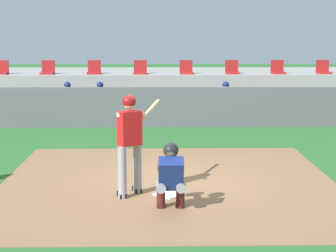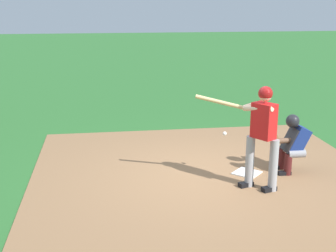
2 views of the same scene
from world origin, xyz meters
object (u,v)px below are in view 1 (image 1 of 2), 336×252
Objects in this scene: stadium_seat_3 at (140,70)px; stadium_seat_6 at (278,70)px; dugout_player_0 at (67,102)px; stadium_seat_7 at (323,70)px; stadium_seat_5 at (232,70)px; home_plate at (170,194)px; stadium_seat_0 at (1,70)px; dugout_player_1 at (100,102)px; batter_at_plate at (130,138)px; catcher_crouched at (170,174)px; stadium_seat_1 at (48,70)px; dugout_player_2 at (226,101)px; stadium_seat_4 at (186,70)px; stadium_seat_2 at (94,70)px.

stadium_seat_3 and stadium_seat_6 have the same top height.
stadium_seat_7 reaches higher than dugout_player_0.
stadium_seat_5 and stadium_seat_6 have the same top height.
stadium_seat_0 reaches higher than home_plate.
dugout_player_1 is (-2.05, 8.14, 0.65)m from home_plate.
batter_at_plate is 1.11× the size of catcher_crouched.
catcher_crouched is at bearing -51.13° from batter_at_plate.
catcher_crouched is 11.76m from stadium_seat_1.
stadium_seat_1 is 1.00× the size of stadium_seat_6.
dugout_player_2 is at bearing -18.59° from stadium_seat_1.
stadium_seat_1 and stadium_seat_5 have the same top height.
stadium_seat_3 is 1.00× the size of stadium_seat_5.
dugout_player_1 is at bearing -144.56° from stadium_seat_4.
stadium_seat_1 and stadium_seat_4 have the same top height.
stadium_seat_3 is 4.88m from stadium_seat_6.
dugout_player_1 is (-2.04, 8.97, 0.07)m from catcher_crouched.
batter_at_plate reaches higher than dugout_player_2.
stadium_seat_4 is (3.90, 2.03, 0.86)m from dugout_player_0.
dugout_player_0 is 2.71× the size of stadium_seat_7.
dugout_player_0 is 2.71× the size of stadium_seat_6.
stadium_seat_4 is at bearing 180.00° from stadium_seat_7.
stadium_seat_6 reaches higher than dugout_player_0.
catcher_crouched is 11.07m from stadium_seat_4.
stadium_seat_4 and stadium_seat_5 have the same top height.
dugout_player_0 is 2.30m from stadium_seat_2.
stadium_seat_7 is at bearing 0.00° from stadium_seat_4.
dugout_player_1 is 4.26m from stadium_seat_0.
stadium_seat_2 is (-0.39, 2.03, 0.86)m from dugout_player_1.
catcher_crouched is at bearing -117.36° from stadium_seat_7.
stadium_seat_7 reaches higher than batter_at_plate.
stadium_seat_4 reaches higher than catcher_crouched.
dugout_player_0 is 1.00× the size of dugout_player_1.
stadium_seat_3 is at bearing 143.98° from dugout_player_2.
stadium_seat_2 is 1.00× the size of stadium_seat_4.
dugout_player_1 is 2.99m from stadium_seat_1.
stadium_seat_0 is (-7.67, 2.03, 0.86)m from dugout_player_2.
stadium_seat_6 is at bearing 0.00° from stadium_seat_3.
stadium_seat_1 is at bearing 115.60° from dugout_player_0.
stadium_seat_5 is (6.50, 0.00, 0.00)m from stadium_seat_1.
stadium_seat_6 reaches higher than dugout_player_2.
dugout_player_1 is 2.71× the size of stadium_seat_4.
stadium_seat_3 is (-2.80, 2.03, 0.86)m from dugout_player_2.
home_plate is 0.92× the size of stadium_seat_4.
stadium_seat_1 and stadium_seat_3 have the same top height.
stadium_seat_4 is 1.00× the size of stadium_seat_5.
catcher_crouched is at bearing -102.53° from stadium_seat_5.
stadium_seat_2 is at bearing 72.28° from dugout_player_0.
dugout_player_2 is at bearing -60.02° from stadium_seat_4.
stadium_seat_1 is 1.00× the size of stadium_seat_7.
catcher_crouched is 3.39× the size of stadium_seat_6.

